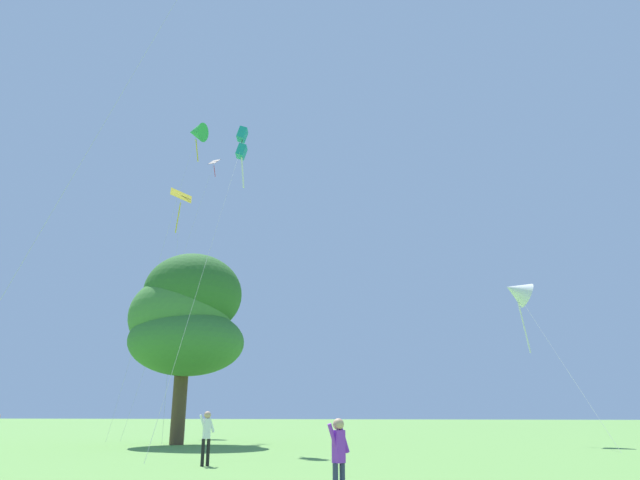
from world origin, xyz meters
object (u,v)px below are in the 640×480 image
object	(u,v)px
kite_teal_box	(242,145)
tree_right_cluster	(186,319)
person_child_small	(207,433)
person_in_blue_jacket	(339,453)
kite_black_large	(208,183)
kite_yellow_diamond	(180,206)
kite_green_small	(196,133)
kite_blue_delta	(191,267)
kite_white_distant	(517,292)

from	to	relation	value
kite_teal_box	tree_right_cluster	distance (m)	10.84
person_child_small	person_in_blue_jacket	world-z (taller)	person_child_small
kite_black_large	person_child_small	size ratio (longest dim) A/B	13.43
kite_yellow_diamond	person_child_small	distance (m)	27.08
kite_yellow_diamond	kite_green_small	xyz separation A→B (m)	(-0.69, 3.05, 8.00)
kite_yellow_diamond	tree_right_cluster	bearing A→B (deg)	-54.84
kite_blue_delta	person_child_small	xyz separation A→B (m)	(12.99, -22.98, -12.28)
kite_teal_box	person_child_small	xyz separation A→B (m)	(3.65, -10.44, -16.11)
kite_white_distant	tree_right_cluster	distance (m)	19.77
kite_yellow_diamond	person_in_blue_jacket	world-z (taller)	kite_yellow_diamond
kite_blue_delta	kite_white_distant	distance (m)	25.90
tree_right_cluster	kite_yellow_diamond	bearing A→B (deg)	125.16
kite_white_distant	person_in_blue_jacket	bearing A→B (deg)	-103.47
kite_green_small	person_in_blue_jacket	distance (m)	41.74
kite_white_distant	tree_right_cluster	size ratio (longest dim) A/B	0.90
kite_blue_delta	kite_white_distant	xyz separation A→B (m)	(24.81, -5.85, -4.61)
person_child_small	person_in_blue_jacket	bearing A→B (deg)	-50.25
kite_green_small	tree_right_cluster	xyz separation A→B (m)	(5.52, -9.91, -17.99)
kite_green_small	tree_right_cluster	bearing A→B (deg)	-60.89
kite_blue_delta	tree_right_cluster	xyz separation A→B (m)	(5.92, -11.41, -6.39)
kite_yellow_diamond	person_in_blue_jacket	distance (m)	35.10
kite_green_small	kite_white_distant	bearing A→B (deg)	-10.09
kite_teal_box	kite_white_distant	distance (m)	18.85
person_in_blue_jacket	tree_right_cluster	bearing A→B (deg)	124.83
kite_black_large	kite_blue_delta	bearing A→B (deg)	142.42
kite_yellow_diamond	kite_teal_box	xyz separation A→B (m)	(8.25, -7.98, 0.23)
kite_blue_delta	tree_right_cluster	world-z (taller)	kite_blue_delta
kite_yellow_diamond	person_child_small	bearing A→B (deg)	-57.14
kite_teal_box	person_in_blue_jacket	bearing A→B (deg)	-61.34
kite_black_large	person_child_small	bearing A→B (deg)	-62.44
kite_black_large	kite_blue_delta	size ratio (longest dim) A/B	1.57
kite_teal_box	kite_black_large	bearing A→B (deg)	124.27
kite_teal_box	person_child_small	world-z (taller)	kite_teal_box
kite_yellow_diamond	kite_black_large	world-z (taller)	kite_black_large
person_in_blue_jacket	tree_right_cluster	size ratio (longest dim) A/B	0.14
kite_blue_delta	person_child_small	world-z (taller)	kite_blue_delta
kite_black_large	person_child_small	distance (m)	31.06
person_child_small	kite_green_small	bearing A→B (deg)	120.38
kite_yellow_diamond	tree_right_cluster	world-z (taller)	kite_yellow_diamond
kite_blue_delta	person_in_blue_jacket	xyz separation A→B (m)	(18.98, -30.18, -12.38)
kite_black_large	kite_green_small	bearing A→B (deg)	-170.37
kite_blue_delta	person_child_small	size ratio (longest dim) A/B	8.55
kite_yellow_diamond	person_in_blue_jacket	bearing A→B (deg)	-55.08
kite_green_small	kite_blue_delta	size ratio (longest dim) A/B	1.79
kite_yellow_diamond	tree_right_cluster	distance (m)	13.05
kite_white_distant	tree_right_cluster	xyz separation A→B (m)	(-18.89, -5.56, -1.78)
kite_green_small	kite_yellow_diamond	bearing A→B (deg)	-77.28
kite_white_distant	person_child_small	world-z (taller)	kite_white_distant
kite_yellow_diamond	kite_white_distant	xyz separation A→B (m)	(23.72, -1.29, -8.21)
kite_yellow_diamond	kite_teal_box	bearing A→B (deg)	-44.06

